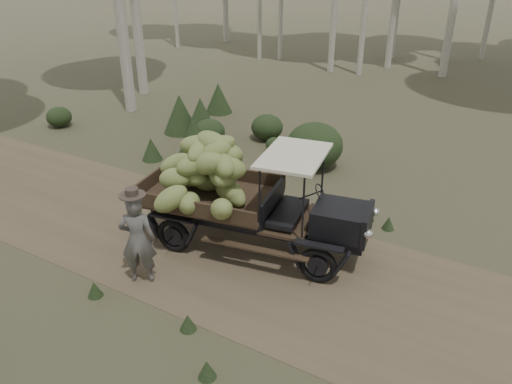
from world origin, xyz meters
TOP-DOWN VIEW (x-y plane):
  - ground at (0.00, 0.00)m, footprint 120.00×120.00m
  - dirt_track at (0.00, 0.00)m, footprint 70.00×4.00m
  - banana_truck at (-2.93, 0.38)m, footprint 4.82×2.69m
  - farmer at (-3.59, -1.51)m, footprint 0.75×0.68m
  - undergrowth at (-1.89, -1.04)m, footprint 23.57×20.17m

SIDE VIEW (x-z plane):
  - ground at x=0.00m, z-range 0.00..0.00m
  - dirt_track at x=0.00m, z-range 0.00..0.01m
  - undergrowth at x=-1.89m, z-range -0.13..1.21m
  - farmer at x=-3.59m, z-range -0.05..1.82m
  - banana_truck at x=-2.93m, z-range 0.15..2.56m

